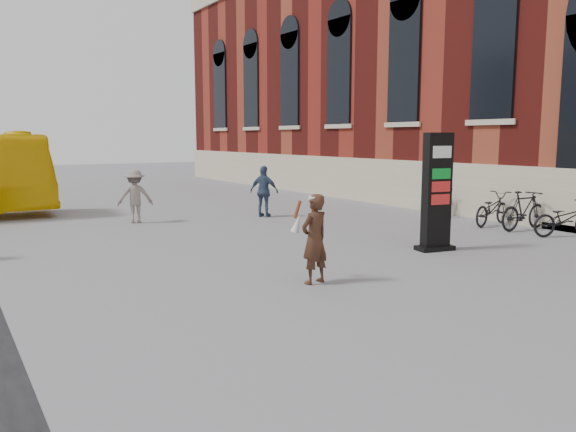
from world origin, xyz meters
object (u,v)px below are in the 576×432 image
info_pylon (437,192)px  woman (314,238)px  pedestrian_c (264,191)px  bike_7 (441,202)px  pedestrian_b (135,196)px  bike_4 (565,219)px  bike_6 (492,209)px  bike_5 (524,210)px

info_pylon → woman: bearing=-156.0°
pedestrian_c → bike_7: bearing=-159.4°
pedestrian_b → bike_4: (9.07, -8.66, -0.35)m
woman → bike_6: woman is taller
pedestrian_c → bike_7: pedestrian_c is taller
info_pylon → pedestrian_b: info_pylon is taller
bike_4 → info_pylon: bearing=104.5°
info_pylon → bike_7: (4.36, 3.83, -0.88)m
pedestrian_c → bike_5: bearing=-178.3°
info_pylon → bike_7: info_pylon is taller
bike_6 → bike_4: bearing=168.5°
bike_6 → bike_7: 2.03m
info_pylon → bike_4: bearing=3.4°
pedestrian_c → bike_7: 5.97m
woman → pedestrian_c: (3.56, 8.06, 0.01)m
woman → pedestrian_b: size_ratio=0.99×
info_pylon → bike_4: 4.49m
bike_6 → bike_7: size_ratio=1.14×
info_pylon → bike_6: (4.36, 1.80, -0.88)m
bike_5 → info_pylon: bearing=100.6°
woman → pedestrian_c: 8.81m
bike_4 → bike_6: (0.00, 2.37, 0.02)m
pedestrian_b → woman: bearing=106.8°
pedestrian_b → pedestrian_c: pedestrian_c is taller
pedestrian_c → bike_4: 9.14m
bike_4 → pedestrian_b: bearing=68.2°
bike_5 → bike_6: bike_5 is taller
bike_5 → woman: bearing=102.6°
pedestrian_c → bike_4: bearing=176.9°
pedestrian_c → bike_4: pedestrian_c is taller
pedestrian_b → bike_6: pedestrian_b is taller
bike_4 → bike_6: bearing=21.9°
bike_7 → bike_5: bearing=159.7°
pedestrian_c → bike_5: (4.99, -6.39, -0.29)m
bike_4 → bike_7: (0.00, 4.39, 0.02)m
bike_6 → bike_7: (0.00, 2.03, 0.00)m
bike_5 → bike_6: size_ratio=0.99×
bike_5 → bike_6: 1.11m
info_pylon → pedestrian_b: bearing=131.1°
pedestrian_b → bike_7: (9.07, -4.26, -0.33)m
bike_7 → woman: bearing=99.0°
pedestrian_b → bike_5: size_ratio=0.88×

